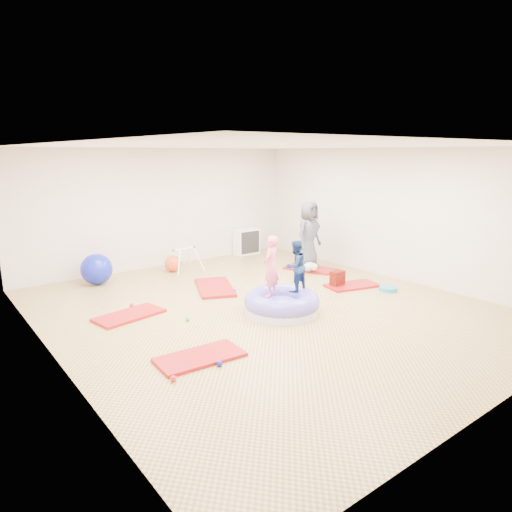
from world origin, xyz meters
TOP-DOWN VIEW (x-y plane):
  - room at (0.00, 0.00)m, footprint 7.01×8.01m
  - gym_mat_front_left at (-1.97, -1.03)m, footprint 1.19×0.65m
  - gym_mat_mid_left at (-2.08, 1.09)m, footprint 1.22×0.77m
  - gym_mat_center_back at (-0.07, 1.58)m, footprint 1.16×1.50m
  - gym_mat_right at (2.25, -0.02)m, footprint 1.18×0.79m
  - gym_mat_rear_right at (2.53, 1.51)m, footprint 0.94×1.28m
  - inflatable_cushion at (0.08, -0.32)m, footprint 1.30×1.30m
  - child_pink at (-0.13, -0.27)m, footprint 0.45×0.40m
  - child_navy at (0.38, -0.33)m, footprint 0.47×0.38m
  - adult_caregiver at (2.53, 1.59)m, footprint 0.86×0.66m
  - infant at (2.31, 1.27)m, footprint 0.35×0.36m
  - ball_pit_balls at (-1.19, 0.06)m, footprint 3.07×2.97m
  - exercise_ball_blue at (-1.85, 3.35)m, footprint 0.65×0.65m
  - exercise_ball_orange at (-0.11, 3.32)m, footprint 0.38×0.38m
  - infant_play_gym at (0.12, 3.18)m, footprint 0.72×0.68m
  - cube_shelf at (2.37, 3.79)m, footprint 0.69×0.34m
  - balance_disc at (2.60, -0.65)m, footprint 0.35×0.35m
  - backpack at (1.99, 0.16)m, footprint 0.30×0.19m
  - yellow_toy at (-1.74, -1.17)m, footprint 0.19×0.19m

SIDE VIEW (x-z plane):
  - yellow_toy at x=-1.74m, z-range 0.00..0.03m
  - gym_mat_right at x=2.25m, z-range 0.00..0.05m
  - gym_mat_mid_left at x=-2.08m, z-range 0.00..0.05m
  - gym_mat_rear_right at x=2.53m, z-range 0.00..0.05m
  - gym_mat_front_left at x=-1.97m, z-range 0.00..0.05m
  - gym_mat_center_back at x=-0.07m, z-range 0.00..0.06m
  - ball_pit_balls at x=-1.19m, z-range 0.00..0.08m
  - balance_disc at x=2.60m, z-range 0.00..0.08m
  - infant at x=2.31m, z-range 0.05..0.26m
  - inflatable_cushion at x=0.08m, z-range -0.05..0.36m
  - backpack at x=1.99m, z-range 0.00..0.34m
  - exercise_ball_orange at x=-0.11m, z-range 0.00..0.38m
  - exercise_ball_blue at x=-1.85m, z-range 0.00..0.65m
  - cube_shelf at x=2.37m, z-range 0.00..0.69m
  - infant_play_gym at x=0.12m, z-range 0.09..0.64m
  - child_navy at x=0.38m, z-range 0.38..1.28m
  - adult_caregiver at x=2.53m, z-range 0.05..1.62m
  - child_pink at x=-0.13m, z-range 0.38..1.41m
  - room at x=0.00m, z-range 0.00..2.80m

